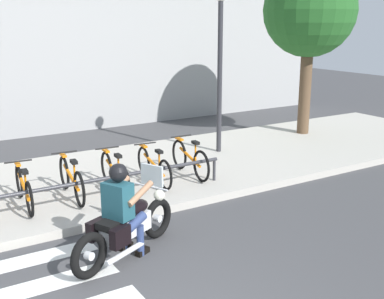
{
  "coord_description": "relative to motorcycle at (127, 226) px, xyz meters",
  "views": [
    {
      "loc": [
        -2.0,
        -4.25,
        3.35
      ],
      "look_at": [
        2.09,
        2.37,
        1.28
      ],
      "focal_mm": 45.5,
      "sensor_mm": 36.0,
      "label": 1
    }
  ],
  "objects": [
    {
      "name": "bicycle_5",
      "position": [
        0.82,
        2.39,
        0.04
      ],
      "size": [
        0.48,
        1.63,
        0.77
      ],
      "color": "black",
      "rests_on": "sidewalk"
    },
    {
      "name": "bicycle_7",
      "position": [
        2.53,
        2.39,
        0.05
      ],
      "size": [
        0.48,
        1.67,
        0.8
      ],
      "color": "black",
      "rests_on": "sidewalk"
    },
    {
      "name": "bicycle_4",
      "position": [
        -0.03,
        2.39,
        0.05
      ],
      "size": [
        0.48,
        1.75,
        0.79
      ],
      "color": "black",
      "rests_on": "sidewalk"
    },
    {
      "name": "bicycle_3",
      "position": [
        -0.89,
        2.39,
        0.03
      ],
      "size": [
        0.48,
        1.67,
        0.75
      ],
      "color": "black",
      "rests_on": "sidewalk"
    },
    {
      "name": "tree_near_rack",
      "position": [
        7.44,
        4.08,
        3.12
      ],
      "size": [
        2.57,
        2.57,
        4.9
      ],
      "color": "brown",
      "rests_on": "ground"
    },
    {
      "name": "sidewalk",
      "position": [
        -0.62,
        3.28,
        -0.39
      ],
      "size": [
        24.0,
        4.4,
        0.15
      ],
      "primitive_type": "cube",
      "color": "#B7B2A8",
      "rests_on": "ground"
    },
    {
      "name": "bicycle_6",
      "position": [
        1.68,
        2.39,
        0.03
      ],
      "size": [
        0.48,
        1.7,
        0.74
      ],
      "color": "black",
      "rests_on": "sidewalk"
    },
    {
      "name": "street_lamp",
      "position": [
        4.17,
        3.68,
        2.01
      ],
      "size": [
        0.28,
        0.28,
        4.04
      ],
      "color": "#2D2D33",
      "rests_on": "ground"
    },
    {
      "name": "motorcycle",
      "position": [
        0.0,
        0.0,
        0.0
      ],
      "size": [
        2.0,
        1.05,
        1.23
      ],
      "color": "black",
      "rests_on": "ground"
    },
    {
      "name": "rider",
      "position": [
        -0.07,
        -0.03,
        0.37
      ],
      "size": [
        0.76,
        0.7,
        1.44
      ],
      "color": "#1E4C59",
      "rests_on": "ground"
    },
    {
      "name": "bike_rack",
      "position": [
        -0.46,
        1.83,
        0.12
      ],
      "size": [
        6.59,
        0.07,
        0.49
      ],
      "color": "#333338",
      "rests_on": "sidewalk"
    },
    {
      "name": "crosswalk_stripe_4",
      "position": [
        -1.7,
        -0.19,
        -0.46
      ],
      "size": [
        2.8,
        0.4,
        0.01
      ],
      "primitive_type": "cube",
      "color": "white",
      "rests_on": "ground"
    }
  ]
}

